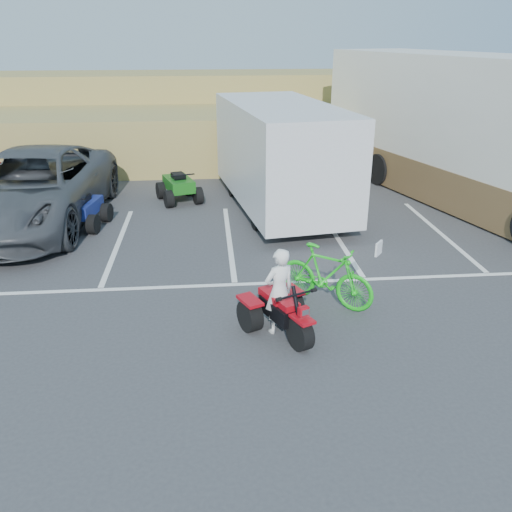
{
  "coord_description": "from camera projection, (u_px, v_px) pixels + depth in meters",
  "views": [
    {
      "loc": [
        -0.48,
        -7.55,
        4.78
      ],
      "look_at": [
        0.35,
        1.48,
        1.0
      ],
      "focal_mm": 38.0,
      "sensor_mm": 36.0,
      "label": 1
    }
  ],
  "objects": [
    {
      "name": "quad_atv_blue",
      "position": [
        85.0,
        227.0,
        14.28
      ],
      "size": [
        1.33,
        1.62,
        0.95
      ],
      "primitive_type": null,
      "rotation": [
        0.0,
        0.0,
        -0.19
      ],
      "color": "navy",
      "rests_on": "ground"
    },
    {
      "name": "quad_atv_green",
      "position": [
        180.0,
        201.0,
        16.43
      ],
      "size": [
        1.5,
        1.74,
        0.96
      ],
      "primitive_type": null,
      "rotation": [
        0.0,
        0.0,
        0.31
      ],
      "color": "#165D15",
      "rests_on": "ground"
    },
    {
      "name": "red_trike_atv",
      "position": [
        283.0,
        335.0,
        9.22
      ],
      "size": [
        1.61,
        1.8,
        0.96
      ],
      "primitive_type": null,
      "rotation": [
        0.0,
        0.0,
        0.42
      ],
      "color": "#A70913",
      "rests_on": "ground"
    },
    {
      "name": "grass_embankment",
      "position": [
        217.0,
        118.0,
        22.51
      ],
      "size": [
        40.0,
        8.5,
        3.1
      ],
      "color": "#9C8B47",
      "rests_on": "ground"
    },
    {
      "name": "ground",
      "position": [
        243.0,
        348.0,
        8.82
      ],
      "size": [
        100.0,
        100.0,
        0.0
      ],
      "primitive_type": "plane",
      "color": "#39393B",
      "rests_on": "ground"
    },
    {
      "name": "green_dirt_bike",
      "position": [
        326.0,
        275.0,
        10.07
      ],
      "size": [
        1.84,
        1.62,
        1.15
      ],
      "primitive_type": "imported",
      "rotation": [
        0.0,
        0.0,
        0.9
      ],
      "color": "#14BF19",
      "rests_on": "ground"
    },
    {
      "name": "rv_motorhome",
      "position": [
        467.0,
        140.0,
        16.06
      ],
      "size": [
        6.06,
        11.78,
        4.11
      ],
      "rotation": [
        0.0,
        0.0,
        0.29
      ],
      "color": "silver",
      "rests_on": "ground"
    },
    {
      "name": "rider",
      "position": [
        279.0,
        291.0,
        9.04
      ],
      "size": [
        0.65,
        0.56,
        1.52
      ],
      "primitive_type": "imported",
      "rotation": [
        0.0,
        0.0,
        3.56
      ],
      "color": "white",
      "rests_on": "ground"
    },
    {
      "name": "grey_pickup",
      "position": [
        32.0,
        189.0,
        14.18
      ],
      "size": [
        3.67,
        7.11,
        1.92
      ],
      "primitive_type": "imported",
      "rotation": [
        0.0,
        0.0,
        -0.07
      ],
      "color": "#404247",
      "rests_on": "ground"
    },
    {
      "name": "cargo_trailer",
      "position": [
        281.0,
        154.0,
        15.17
      ],
      "size": [
        3.43,
        6.63,
        2.95
      ],
      "rotation": [
        0.0,
        0.0,
        0.15
      ],
      "color": "silver",
      "rests_on": "ground"
    },
    {
      "name": "parking_stripes",
      "position": [
        268.0,
        252.0,
        12.63
      ],
      "size": [
        28.0,
        5.16,
        0.01
      ],
      "color": "white",
      "rests_on": "ground"
    }
  ]
}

